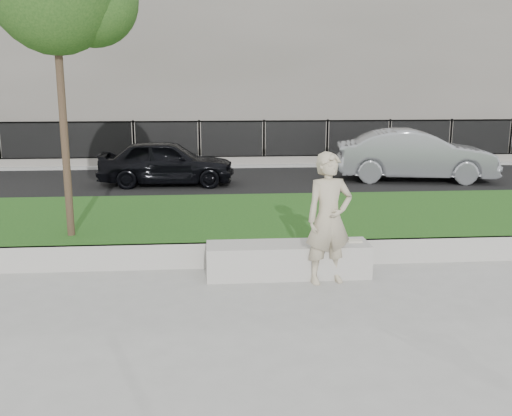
{
  "coord_description": "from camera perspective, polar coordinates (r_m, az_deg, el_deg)",
  "views": [
    {
      "loc": [
        -0.25,
        -7.46,
        2.8
      ],
      "look_at": [
        0.45,
        1.2,
        0.91
      ],
      "focal_mm": 40.0,
      "sensor_mm": 36.0,
      "label": 1
    }
  ],
  "objects": [
    {
      "name": "iron_fence",
      "position": [
        19.59,
        -3.89,
        5.65
      ],
      "size": [
        32.0,
        0.3,
        1.5
      ],
      "color": "slate",
      "rests_on": "far_pavement"
    },
    {
      "name": "grass_kerb",
      "position": [
        8.89,
        -2.83,
        -4.71
      ],
      "size": [
        34.0,
        0.08,
        0.4
      ],
      "primitive_type": "cube",
      "color": "#A5A39A",
      "rests_on": "ground"
    },
    {
      "name": "ground",
      "position": [
        7.97,
        -2.57,
        -8.27
      ],
      "size": [
        90.0,
        90.0,
        0.0
      ],
      "primitive_type": "plane",
      "color": "gray",
      "rests_on": "ground"
    },
    {
      "name": "car_silver",
      "position": [
        17.23,
        15.62,
        5.1
      ],
      "size": [
        4.68,
        2.29,
        1.48
      ],
      "primitive_type": "imported",
      "rotation": [
        0.0,
        0.0,
        1.4
      ],
      "color": "gray",
      "rests_on": "street"
    },
    {
      "name": "far_pavement",
      "position": [
        20.65,
        -3.91,
        4.63
      ],
      "size": [
        34.0,
        3.0,
        0.12
      ],
      "primitive_type": "cube",
      "color": "gray",
      "rests_on": "ground"
    },
    {
      "name": "building_facade",
      "position": [
        27.55,
        -4.29,
        16.83
      ],
      "size": [
        34.0,
        10.0,
        10.0
      ],
      "primitive_type": "cube",
      "color": "#615D55",
      "rests_on": "ground"
    },
    {
      "name": "street",
      "position": [
        16.2,
        -3.69,
        2.39
      ],
      "size": [
        34.0,
        7.0,
        0.04
      ],
      "primitive_type": "cube",
      "color": "black",
      "rests_on": "ground"
    },
    {
      "name": "book",
      "position": [
        8.66,
        9.82,
        -3.26
      ],
      "size": [
        0.21,
        0.15,
        0.02
      ],
      "primitive_type": "cube",
      "rotation": [
        0.0,
        0.0,
        -0.0
      ],
      "color": "beige",
      "rests_on": "stone_bench"
    },
    {
      "name": "man",
      "position": [
        8.1,
        7.3,
        -1.06
      ],
      "size": [
        0.77,
        0.58,
        1.88
      ],
      "primitive_type": "imported",
      "rotation": [
        0.0,
        0.0,
        0.21
      ],
      "color": "#B4A88A",
      "rests_on": "ground"
    },
    {
      "name": "grass_bank",
      "position": [
        10.78,
        -3.17,
        -1.67
      ],
      "size": [
        34.0,
        4.0,
        0.4
      ],
      "primitive_type": "cube",
      "color": "#0E3911",
      "rests_on": "ground"
    },
    {
      "name": "stone_bench",
      "position": [
        8.51,
        3.22,
        -5.17
      ],
      "size": [
        2.41,
        0.6,
        0.49
      ],
      "primitive_type": "cube",
      "color": "#A5A39A",
      "rests_on": "ground"
    },
    {
      "name": "car_dark",
      "position": [
        16.08,
        -8.92,
        4.55
      ],
      "size": [
        3.78,
        1.63,
        1.27
      ],
      "primitive_type": "imported",
      "rotation": [
        0.0,
        0.0,
        1.54
      ],
      "color": "black",
      "rests_on": "street"
    }
  ]
}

